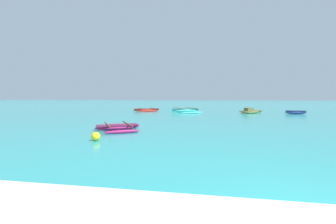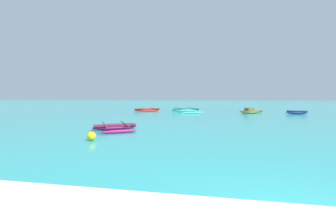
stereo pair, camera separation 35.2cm
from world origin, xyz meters
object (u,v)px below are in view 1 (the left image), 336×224
Objects in this scene: mooring_buoy_0 at (96,136)px; moored_boat_2 at (186,110)px; moored_boat_0 at (118,127)px; moored_boat_3 at (296,112)px; moored_boat_1 at (251,111)px; moored_boat_4 at (147,110)px.

moored_boat_2 is at bearing 83.11° from mooring_buoy_0.
moored_boat_0 is 16.13m from moored_boat_2.
mooring_buoy_0 reaches higher than moored_boat_0.
moored_boat_2 reaches higher than moored_boat_3.
moored_boat_0 is 1.61× the size of moored_boat_3.
moored_boat_3 is at bearing -30.54° from moored_boat_2.
moored_boat_1 is 0.63× the size of moored_boat_2.
moored_boat_1 is at bearing -32.42° from moored_boat_4.
moored_boat_4 is (-13.47, 1.78, -0.05)m from moored_boat_1.
moored_boat_2 is at bearing 135.90° from moored_boat_1.
moored_boat_2 is (2.69, 15.91, 0.07)m from moored_boat_0.
moored_boat_3 is at bearing -31.75° from moored_boat_4.
moored_boat_1 is 1.43× the size of moored_boat_3.
moored_boat_2 is (-7.92, 0.42, 0.01)m from moored_boat_1.
moored_boat_1 is at bearing -29.80° from moored_boat_2.
moored_boat_0 is 0.70× the size of moored_boat_2.
moored_boat_0 is at bearing 95.98° from mooring_buoy_0.
moored_boat_1 reaches higher than moored_boat_0.
moored_boat_0 is at bearing -127.05° from moored_boat_3.
moored_boat_0 is at bearing -165.47° from moored_boat_1.
moored_boat_4 is at bearing 68.07° from moored_boat_0.
mooring_buoy_0 is at bearing -106.04° from moored_boat_4.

